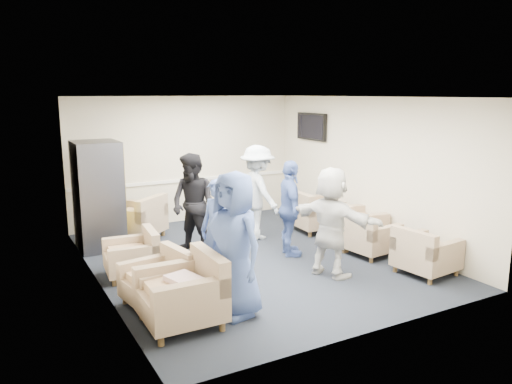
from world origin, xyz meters
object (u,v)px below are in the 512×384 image
armchair_right_midnear (368,238)px  person_front_right (331,222)px  armchair_left_mid (160,282)px  armchair_left_near (186,295)px  vending_machine (99,195)px  person_back_right (257,192)px  person_front_left (235,244)px  person_back_left (193,205)px  armchair_right_near (424,255)px  armchair_left_far (135,257)px  person_mid_right (290,209)px  armchair_corner (139,221)px  person_mid_left (217,231)px  armchair_right_midfar (352,226)px  armchair_right_far (313,214)px

armchair_right_midnear → person_front_right: size_ratio=0.51×
armchair_left_mid → armchair_right_midnear: size_ratio=1.04×
armchair_left_near → vending_machine: size_ratio=0.48×
armchair_left_mid → person_back_right: bearing=119.4°
person_front_left → person_front_right: (1.89, 0.53, -0.08)m
armchair_right_midnear → person_back_left: (-2.62, 1.51, 0.57)m
armchair_right_near → armchair_right_midnear: 1.15m
armchair_left_far → person_mid_right: 2.69m
armchair_corner → person_mid_left: 2.81m
person_front_left → armchair_left_near: bearing=-108.3°
armchair_corner → armchair_right_midfar: bearing=106.9°
armchair_right_near → person_mid_right: 2.28m
person_front_right → person_front_left: bearing=86.6°
armchair_right_far → person_mid_left: person_mid_left is taller
armchair_left_mid → armchair_left_far: (-0.01, 1.23, -0.01)m
person_back_right → armchair_left_far: bearing=102.2°
armchair_right_midnear → vending_machine: bearing=49.8°
armchair_left_near → vending_machine: 3.70m
person_back_left → person_back_right: size_ratio=0.98×
person_mid_right → person_front_right: 1.13m
armchair_right_midfar → person_mid_left: (-2.92, -0.47, 0.42)m
armchair_left_far → person_mid_left: 1.40m
armchair_right_near → person_back_right: size_ratio=0.49×
armchair_left_near → person_back_left: (1.10, 2.47, 0.51)m
armchair_left_mid → person_mid_left: (1.01, 0.40, 0.47)m
armchair_right_far → person_back_right: (-1.23, 0.12, 0.55)m
person_front_right → armchair_right_midnear: bearing=-87.2°
vending_machine → person_mid_right: 3.43m
armchair_right_midnear → armchair_right_far: size_ratio=0.93×
person_front_left → person_mid_left: bearing=151.3°
vending_machine → person_mid_right: vending_machine is taller
armchair_right_midnear → armchair_right_near: bearing=179.4°
armchair_right_midnear → person_front_left: person_front_left is taller
armchair_left_mid → armchair_right_near: armchair_right_near is taller
armchair_left_near → person_front_left: (0.65, -0.04, 0.55)m
person_back_left → person_mid_right: (1.42, -0.85, -0.05)m
armchair_corner → armchair_right_midnear: bearing=99.3°
armchair_left_near → armchair_left_mid: armchair_left_near is taller
armchair_right_midfar → person_front_right: (-1.31, -1.07, 0.49)m
person_front_left → person_back_left: 2.55m
armchair_left_near → armchair_right_midfar: armchair_left_near is taller
armchair_right_far → person_back_left: bearing=97.9°
armchair_right_midnear → armchair_right_midfar: (0.14, 0.60, 0.04)m
person_front_left → armchair_right_midfar: bearing=101.6°
armchair_left_near → person_mid_left: person_mid_left is taller
armchair_right_near → armchair_right_midnear: size_ratio=1.02×
person_front_left → person_front_right: 1.97m
person_mid_left → person_back_right: (1.62, 1.71, 0.12)m
armchair_left_mid → armchair_right_midnear: (3.80, 0.27, 0.00)m
armchair_right_near → person_mid_right: (-1.31, 1.80, 0.51)m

